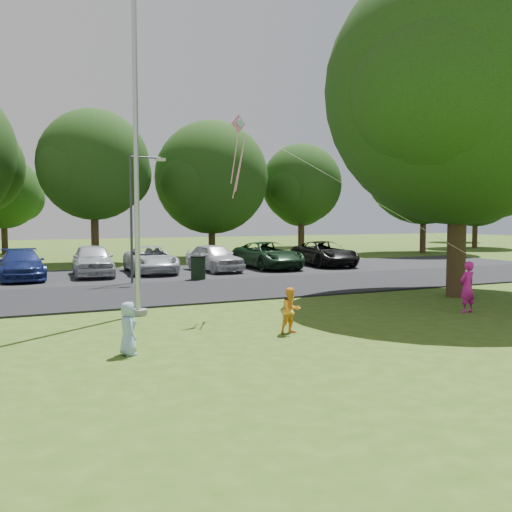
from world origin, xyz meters
name	(u,v)px	position (x,y,z in m)	size (l,w,h in m)	color
ground	(349,339)	(0.00, 0.00, 0.00)	(120.00, 120.00, 0.00)	#345416
park_road	(207,290)	(0.00, 9.00, 0.03)	(60.00, 6.00, 0.06)	black
parking_strip	(158,274)	(0.00, 15.50, 0.03)	(42.00, 7.00, 0.06)	black
flagpole	(136,162)	(-3.50, 5.00, 4.17)	(0.50, 0.50, 10.00)	#B7BABF
street_lamp	(136,206)	(-1.79, 12.12, 3.11)	(1.45, 0.19, 5.17)	#3F3F44
trash_can	(198,268)	(0.82, 12.23, 0.53)	(0.66, 0.66, 1.04)	black
big_tree	(460,96)	(6.97, 3.91, 6.65)	(9.52, 8.91, 11.32)	#332316
tree_row	(143,167)	(1.59, 24.23, 5.71)	(64.35, 11.94, 10.88)	#332316
horizon_trees	(144,196)	(4.06, 33.88, 4.30)	(77.46, 7.20, 7.02)	#332316
parked_cars	(151,259)	(-0.34, 15.48, 0.73)	(20.77, 5.31, 1.46)	#C6B793
woman	(467,287)	(4.95, 1.42, 0.73)	(0.53, 0.35, 1.45)	#CD1B93
child_yellow	(291,310)	(-0.89, 1.07, 0.53)	(0.52, 0.40, 1.07)	#FFA228
child_blue	(128,329)	(-4.77, 0.61, 0.53)	(0.51, 0.33, 1.05)	#8DB3D8
kite	(247,145)	(-0.74, 3.85, 4.65)	(6.16, 2.77, 3.83)	pink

